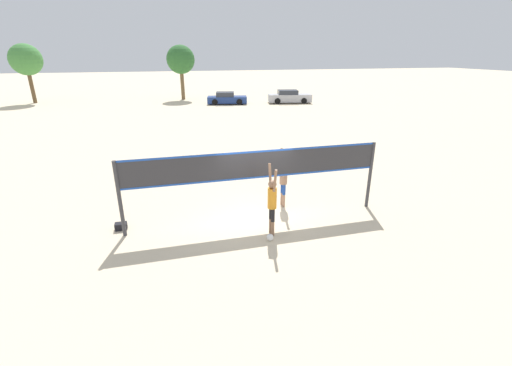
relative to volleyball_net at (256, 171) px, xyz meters
name	(u,v)px	position (x,y,z in m)	size (l,w,h in m)	color
ground_plane	(256,219)	(0.00, 0.00, -1.78)	(200.00, 200.00, 0.00)	beige
volleyball_net	(256,171)	(0.00, 0.00, 0.00)	(8.67, 0.12, 2.46)	#38383D
player_spiker	(272,200)	(0.22, -1.12, -0.58)	(0.28, 0.72, 2.27)	#8C664C
player_blocker	(283,177)	(1.27, 0.87, -0.65)	(0.28, 0.71, 2.16)	tan
volleyball	(270,237)	(0.06, -1.46, -1.68)	(0.21, 0.21, 0.21)	white
gear_bag	(121,226)	(-4.43, 0.44, -1.67)	(0.37, 0.25, 0.23)	black
parked_car_near	(289,97)	(11.01, 27.06, -1.13)	(5.02, 2.55, 1.42)	#B7B7BC
parked_car_mid	(227,98)	(4.03, 28.06, -1.20)	(4.57, 2.59, 1.29)	navy
tree_left_cluster	(26,60)	(-16.89, 34.35, 2.81)	(3.33, 3.33, 6.30)	brown
tree_right_cluster	(181,60)	(-0.40, 33.28, 2.75)	(3.27, 3.27, 6.22)	brown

